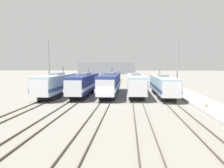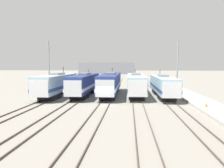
# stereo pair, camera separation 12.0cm
# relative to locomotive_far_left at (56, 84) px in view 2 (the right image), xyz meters

# --- Properties ---
(ground_plane) EXTENTS (400.00, 400.00, 0.00)m
(ground_plane) POSITION_rel_locomotive_far_left_xyz_m (9.50, -6.76, -2.17)
(ground_plane) COLOR gray
(rail_pair_far_left) EXTENTS (1.50, 120.00, 0.15)m
(rail_pair_far_left) POSITION_rel_locomotive_far_left_xyz_m (-0.00, -6.76, -2.09)
(rail_pair_far_left) COLOR #4C4238
(rail_pair_far_left) RESTS_ON ground_plane
(rail_pair_center_left) EXTENTS (1.51, 120.00, 0.15)m
(rail_pair_center_left) POSITION_rel_locomotive_far_left_xyz_m (4.75, -6.76, -2.09)
(rail_pair_center_left) COLOR #4C4238
(rail_pair_center_left) RESTS_ON ground_plane
(rail_pair_center) EXTENTS (1.51, 120.00, 0.15)m
(rail_pair_center) POSITION_rel_locomotive_far_left_xyz_m (9.50, -6.76, -2.09)
(rail_pair_center) COLOR #4C4238
(rail_pair_center) RESTS_ON ground_plane
(rail_pair_center_right) EXTENTS (1.51, 120.00, 0.15)m
(rail_pair_center_right) POSITION_rel_locomotive_far_left_xyz_m (14.25, -6.76, -2.09)
(rail_pair_center_right) COLOR #4C4238
(rail_pair_center_right) RESTS_ON ground_plane
(rail_pair_far_right) EXTENTS (1.50, 120.00, 0.15)m
(rail_pair_far_right) POSITION_rel_locomotive_far_left_xyz_m (19.00, -6.76, -2.09)
(rail_pair_far_right) COLOR #4C4238
(rail_pair_far_right) RESTS_ON ground_plane
(locomotive_far_left) EXTENTS (3.12, 16.69, 5.31)m
(locomotive_far_left) POSITION_rel_locomotive_far_left_xyz_m (0.00, 0.00, 0.00)
(locomotive_far_left) COLOR #232326
(locomotive_far_left) RESTS_ON ground_plane
(locomotive_center_left) EXTENTS (2.94, 17.48, 4.73)m
(locomotive_center_left) POSITION_rel_locomotive_far_left_xyz_m (4.75, 1.39, -0.03)
(locomotive_center_left) COLOR black
(locomotive_center_left) RESTS_ON ground_plane
(locomotive_center) EXTENTS (3.07, 19.25, 5.08)m
(locomotive_center) POSITION_rel_locomotive_far_left_xyz_m (9.50, 2.12, 0.03)
(locomotive_center) COLOR black
(locomotive_center) RESTS_ON ground_plane
(locomotive_center_right) EXTENTS (3.10, 18.94, 4.72)m
(locomotive_center_right) POSITION_rel_locomotive_far_left_xyz_m (14.25, 2.64, -0.05)
(locomotive_center_right) COLOR #232326
(locomotive_center_right) RESTS_ON ground_plane
(locomotive_far_right) EXTENTS (2.92, 17.29, 4.75)m
(locomotive_far_right) POSITION_rel_locomotive_far_left_xyz_m (19.00, 1.05, -0.14)
(locomotive_far_right) COLOR #232326
(locomotive_far_right) RESTS_ON ground_plane
(catenary_tower_left) EXTENTS (2.80, 0.27, 10.26)m
(catenary_tower_left) POSITION_rel_locomotive_far_left_xyz_m (-2.42, 3.02, 3.31)
(catenary_tower_left) COLOR gray
(catenary_tower_left) RESTS_ON ground_plane
(catenary_tower_right) EXTENTS (2.80, 0.27, 10.26)m
(catenary_tower_right) POSITION_rel_locomotive_far_left_xyz_m (21.84, 3.02, 3.31)
(catenary_tower_right) COLOR gray
(catenary_tower_right) RESTS_ON ground_plane
(platform) EXTENTS (4.00, 120.00, 0.40)m
(platform) POSITION_rel_locomotive_far_left_xyz_m (23.50, -6.76, -1.97)
(platform) COLOR #B7B5AD
(platform) RESTS_ON ground_plane
(traffic_cone) EXTENTS (0.38, 0.38, 0.49)m
(traffic_cone) POSITION_rel_locomotive_far_left_xyz_m (22.64, -10.32, -1.53)
(traffic_cone) COLOR orange
(traffic_cone) RESTS_ON platform
(depot_building) EXTENTS (35.09, 13.73, 7.23)m
(depot_building) POSITION_rel_locomotive_far_left_xyz_m (-1.18, 102.74, 1.45)
(depot_building) COLOR gray
(depot_building) RESTS_ON ground_plane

